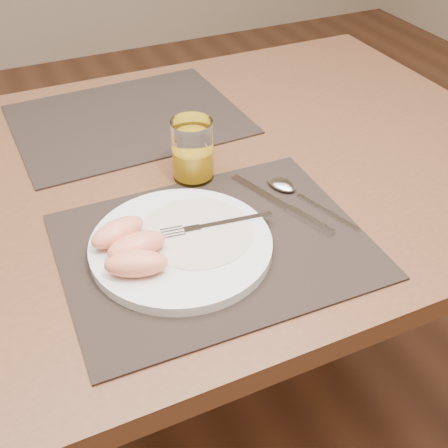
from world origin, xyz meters
The scene contains 11 objects.
ground centered at (0.00, 0.00, 0.00)m, with size 5.00×5.00×0.00m, color #55311D.
table centered at (0.00, 0.00, 0.67)m, with size 1.40×0.90×0.75m.
placemat_near centered at (0.00, -0.22, 0.75)m, with size 0.45×0.35×0.00m, color black.
placemat_far centered at (0.00, 0.22, 0.75)m, with size 0.45×0.35×0.00m, color black.
plate centered at (-0.05, -0.21, 0.76)m, with size 0.27×0.27×0.02m, color white.
plate_dressing centered at (-0.02, -0.20, 0.77)m, with size 0.17×0.17×0.00m.
fork centered at (0.00, -0.20, 0.77)m, with size 0.18×0.04×0.00m.
knife centered at (0.14, -0.19, 0.76)m, with size 0.08×0.21×0.01m.
spoon centered at (0.17, -0.14, 0.76)m, with size 0.08×0.19×0.01m.
juice_glass centered at (0.04, -0.04, 0.80)m, with size 0.07×0.07×0.11m.
grapefruit_wedges centered at (-0.12, -0.21, 0.79)m, with size 0.11×0.14×0.03m.
Camera 1 is at (-0.25, -0.81, 1.30)m, focal length 45.00 mm.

